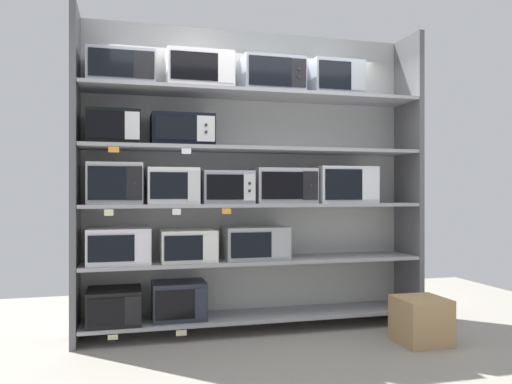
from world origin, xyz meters
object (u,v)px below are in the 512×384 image
object	(u,v)px
microwave_5	(115,183)
microwave_13	(199,71)
microwave_14	(272,76)
microwave_8	(284,186)
microwave_0	(114,306)
microwave_12	(121,69)
microwave_6	(172,186)
microwave_15	(334,79)
microwave_2	(119,246)
microwave_3	(188,245)
shipping_carton	(421,320)
microwave_1	(179,300)
microwave_10	(114,128)
microwave_9	(344,185)
microwave_11	(182,131)
microwave_7	(226,187)
microwave_4	(255,243)

from	to	relation	value
microwave_5	microwave_13	world-z (taller)	microwave_13
microwave_14	microwave_8	bearing A→B (deg)	0.12
microwave_0	microwave_5	xyz separation A→B (m)	(0.01, -0.00, 1.01)
microwave_12	microwave_14	size ratio (longest dim) A/B	0.99
microwave_6	microwave_15	distance (m)	1.77
microwave_2	microwave_3	xyz separation A→B (m)	(0.57, -0.00, -0.01)
shipping_carton	microwave_1	bearing A→B (deg)	159.31
microwave_10	microwave_12	size ratio (longest dim) A/B	0.78
microwave_9	microwave_11	size ratio (longest dim) A/B	1.07
microwave_6	microwave_10	world-z (taller)	microwave_10
microwave_3	microwave_13	world-z (taller)	microwave_13
microwave_0	microwave_13	bearing A→B (deg)	0.01
microwave_9	microwave_12	bearing A→B (deg)	180.00
microwave_7	microwave_15	world-z (taller)	microwave_15
microwave_6	microwave_15	size ratio (longest dim) A/B	0.90
microwave_1	microwave_5	xyz separation A→B (m)	(-0.52, -0.00, 0.99)
microwave_7	microwave_14	distance (m)	1.07
microwave_10	microwave_4	bearing A→B (deg)	0.01
microwave_9	microwave_14	size ratio (longest dim) A/B	1.01
microwave_4	microwave_12	distance (m)	1.85
microwave_2	microwave_0	bearing A→B (deg)	-179.68
shipping_carton	microwave_0	bearing A→B (deg)	163.59
microwave_13	microwave_10	bearing A→B (deg)	-179.99
microwave_10	microwave_12	world-z (taller)	microwave_12
microwave_9	shipping_carton	distance (m)	1.36
microwave_3	microwave_14	distance (m)	1.66
microwave_6	microwave_4	bearing A→B (deg)	-0.01
microwave_1	microwave_12	bearing A→B (deg)	-179.99
microwave_15	microwave_3	bearing A→B (deg)	180.00
microwave_7	microwave_14	bearing A→B (deg)	-0.04
microwave_9	microwave_0	bearing A→B (deg)	179.99
microwave_4	microwave_12	bearing A→B (deg)	-179.99
microwave_0	microwave_10	xyz separation A→B (m)	(-0.01, -0.00, 1.46)
microwave_8	shipping_carton	size ratio (longest dim) A/B	1.43
microwave_12	microwave_15	size ratio (longest dim) A/B	1.15
microwave_11	microwave_14	bearing A→B (deg)	-0.03
microwave_5	microwave_10	world-z (taller)	microwave_10
microwave_7	microwave_13	xyz separation A→B (m)	(-0.24, 0.00, 0.99)
microwave_4	microwave_6	world-z (taller)	microwave_6
microwave_2	microwave_7	distance (m)	1.02
microwave_1	microwave_6	distance (m)	0.97
microwave_7	microwave_8	distance (m)	0.52
microwave_2	microwave_7	world-z (taller)	microwave_7
microwave_15	microwave_1	bearing A→B (deg)	180.00
microwave_11	microwave_15	size ratio (longest dim) A/B	1.10
microwave_9	microwave_5	bearing A→B (deg)	180.00
microwave_3	shipping_carton	world-z (taller)	microwave_3
microwave_13	microwave_15	xyz separation A→B (m)	(1.25, -0.00, 0.00)
microwave_5	microwave_6	world-z (taller)	microwave_5
microwave_12	microwave_14	distance (m)	1.29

